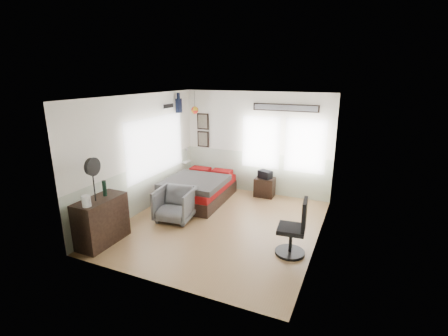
{
  "coord_description": "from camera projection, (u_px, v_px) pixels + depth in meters",
  "views": [
    {
      "loc": [
        2.64,
        -5.79,
        3.11
      ],
      "look_at": [
        -0.1,
        0.4,
        1.15
      ],
      "focal_mm": 26.0,
      "sensor_mm": 36.0,
      "label": 1
    }
  ],
  "objects": [
    {
      "name": "wall_decor",
      "position": [
        213.0,
        114.0,
        8.54
      ],
      "size": [
        3.55,
        1.32,
        1.44
      ],
      "color": "black",
      "rests_on": "room_shell"
    },
    {
      "name": "bed",
      "position": [
        199.0,
        189.0,
        8.25
      ],
      "size": [
        1.48,
        2.0,
        0.62
      ],
      "rotation": [
        0.0,
        0.0,
        0.04
      ],
      "color": "black",
      "rests_on": "ground_plane"
    },
    {
      "name": "nightstand",
      "position": [
        265.0,
        187.0,
        8.55
      ],
      "size": [
        0.51,
        0.42,
        0.5
      ],
      "primitive_type": "cube",
      "rotation": [
        0.0,
        0.0,
        0.04
      ],
      "color": "black",
      "rests_on": "ground_plane"
    },
    {
      "name": "armchair",
      "position": [
        175.0,
        204.0,
        7.11
      ],
      "size": [
        0.87,
        0.89,
        0.73
      ],
      "primitive_type": "imported",
      "rotation": [
        0.0,
        0.0,
        0.13
      ],
      "color": "slate",
      "rests_on": "ground_plane"
    },
    {
      "name": "kettle",
      "position": [
        86.0,
        201.0,
        5.61
      ],
      "size": [
        0.17,
        0.15,
        0.2
      ],
      "rotation": [
        0.0,
        0.0,
        -0.29
      ],
      "color": "silver",
      "rests_on": "dresser"
    },
    {
      "name": "task_chair",
      "position": [
        294.0,
        233.0,
        5.7
      ],
      "size": [
        0.53,
        0.53,
        1.06
      ],
      "rotation": [
        0.0,
        0.0,
        0.1
      ],
      "color": "black",
      "rests_on": "ground_plane"
    },
    {
      "name": "room_shell",
      "position": [
        221.0,
        149.0,
        6.72
      ],
      "size": [
        4.02,
        4.52,
        2.71
      ],
      "color": "white",
      "rests_on": "ground_plane"
    },
    {
      "name": "dresser",
      "position": [
        102.0,
        221.0,
        6.12
      ],
      "size": [
        0.48,
        1.0,
        0.9
      ],
      "primitive_type": "cube",
      "color": "black",
      "rests_on": "ground_plane"
    },
    {
      "name": "ground_plane",
      "position": [
        221.0,
        225.0,
        6.98
      ],
      "size": [
        4.0,
        4.5,
        0.01
      ],
      "primitive_type": "cube",
      "color": "#A0744A"
    },
    {
      "name": "black_bag",
      "position": [
        265.0,
        174.0,
        8.45
      ],
      "size": [
        0.4,
        0.34,
        0.2
      ],
      "primitive_type": "cube",
      "rotation": [
        0.0,
        0.0,
        -0.41
      ],
      "color": "black",
      "rests_on": "nightstand"
    },
    {
      "name": "bottle",
      "position": [
        104.0,
        188.0,
        6.09
      ],
      "size": [
        0.08,
        0.08,
        0.3
      ],
      "primitive_type": "cylinder",
      "color": "black",
      "rests_on": "dresser"
    },
    {
      "name": "stand_fan",
      "position": [
        92.0,
        167.0,
        5.71
      ],
      "size": [
        0.1,
        0.33,
        0.81
      ],
      "rotation": [
        0.0,
        0.0,
        0.06
      ],
      "color": "black",
      "rests_on": "dresser"
    }
  ]
}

